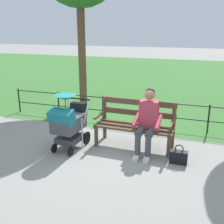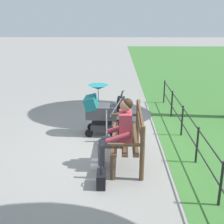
# 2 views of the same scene
# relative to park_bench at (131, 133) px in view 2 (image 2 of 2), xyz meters

# --- Properties ---
(ground_plane) EXTENTS (60.00, 60.00, 0.00)m
(ground_plane) POSITION_rel_park_bench_xyz_m (0.52, 0.12, -0.53)
(ground_plane) COLOR gray
(park_bench) EXTENTS (1.61, 0.63, 0.96)m
(park_bench) POSITION_rel_park_bench_xyz_m (0.00, 0.00, 0.00)
(park_bench) COLOR brown
(park_bench) RESTS_ON ground
(person_on_bench) EXTENTS (0.54, 0.74, 1.28)m
(person_on_bench) POSITION_rel_park_bench_xyz_m (-0.29, 0.22, 0.15)
(person_on_bench) COLOR #42424C
(person_on_bench) RESTS_ON ground
(stroller) EXTENTS (0.55, 0.91, 1.15)m
(stroller) POSITION_rel_park_bench_xyz_m (1.23, 0.59, 0.07)
(stroller) COLOR black
(stroller) RESTS_ON ground
(handbag) EXTENTS (0.32, 0.14, 0.37)m
(handbag) POSITION_rel_park_bench_xyz_m (-0.95, 0.51, -0.40)
(handbag) COLOR black
(handbag) RESTS_ON ground
(park_fence) EXTENTS (6.59, 0.04, 0.70)m
(park_fence) POSITION_rel_park_bench_xyz_m (0.52, -1.20, -0.11)
(park_fence) COLOR black
(park_fence) RESTS_ON ground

